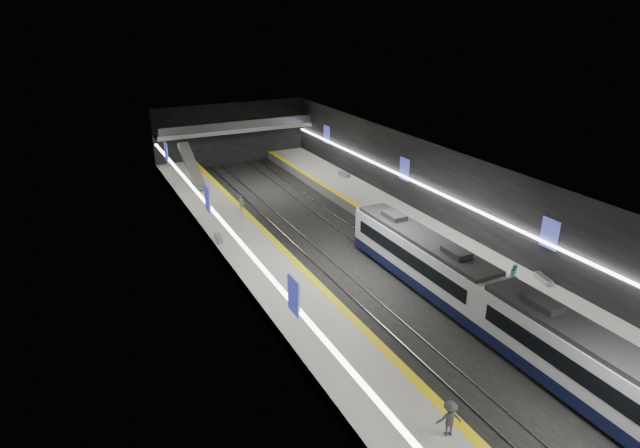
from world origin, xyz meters
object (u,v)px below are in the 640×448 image
escalator (192,166)px  passenger_left_b (449,419)px  passenger_right_a (531,299)px  bench_right_far (344,175)px  bench_right_near (543,279)px  passenger_left_a (241,203)px  bench_left_far (218,238)px  train (492,303)px  passenger_right_b (514,276)px

escalator → passenger_left_b: (1.27, -43.30, -0.98)m
passenger_right_a → escalator: bearing=17.6°
escalator → bench_right_far: bearing=-18.6°
escalator → bench_right_near: size_ratio=4.68×
passenger_right_a → passenger_left_a: bearing=21.3°
passenger_left_b → passenger_right_a: bearing=-131.8°
passenger_right_a → passenger_left_b: passenger_left_b is taller
bench_left_far → bench_right_far: bench_right_far is taller
escalator → passenger_left_b: 43.33m
escalator → passenger_right_a: 39.15m
train → bench_left_far: 23.07m
train → passenger_left_a: 26.88m
bench_left_far → bench_right_near: bearing=-37.5°
bench_right_far → escalator: bearing=155.4°
escalator → bench_left_far: (-2.00, -16.98, -1.70)m
escalator → passenger_right_a: (13.14, -36.86, -1.13)m
bench_right_far → passenger_left_a: passenger_left_a is taller
passenger_left_a → train: bearing=-1.6°
bench_right_near → bench_right_far: (-0.59, 28.95, 0.01)m
train → passenger_right_b: bearing=30.3°
passenger_left_a → escalator: bearing=171.4°
bench_left_far → passenger_left_a: 7.22m
passenger_right_b → passenger_left_b: passenger_left_b is taller
train → bench_left_far: (-12.00, 19.68, -0.99)m
passenger_left_a → passenger_left_b: size_ratio=0.83×
bench_right_near → passenger_left_b: (-15.73, -8.81, 0.71)m
bench_right_near → passenger_right_b: bearing=-176.7°
passenger_left_a → passenger_left_b: 32.32m
bench_right_near → bench_right_far: bearing=105.2°
bench_right_near → bench_right_far: bench_right_far is taller
bench_right_far → passenger_right_b: bearing=-99.8°
train → passenger_left_a: bearing=107.3°
escalator → passenger_left_a: size_ratio=5.22×
passenger_right_b → passenger_left_a: 26.21m
passenger_left_a → passenger_right_b: bearing=9.6°
passenger_left_a → passenger_left_b: (-0.73, -32.31, 0.15)m
bench_right_near → passenger_left_a: bearing=136.6°
bench_left_far → bench_right_far: bearing=37.0°
passenger_right_b → passenger_left_a: bearing=93.5°
train → bench_right_near: bearing=17.2°
bench_right_far → passenger_right_b: passenger_right_b is taller
passenger_right_b → bench_right_near: bearing=-35.8°
train → bench_right_near: (7.00, 2.16, -0.99)m
passenger_left_a → passenger_right_a: bearing=4.4°
bench_right_far → bench_right_near: bearing=-94.8°
bench_right_near → bench_right_far: 28.96m
bench_right_near → passenger_right_a: size_ratio=1.11×
bench_left_far → train: bearing=-53.5°
bench_right_near → passenger_left_b: bearing=-136.7°
train → passenger_left_b: size_ratio=16.31×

